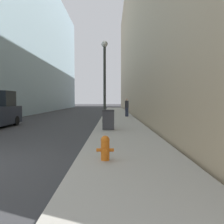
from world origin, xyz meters
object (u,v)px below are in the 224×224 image
trash_bin (110,119)px  pedestrian_on_sidewalk (128,107)px  lamppost (106,77)px  fire_hydrant (106,147)px

trash_bin → pedestrian_on_sidewalk: 10.99m
trash_bin → lamppost: lamppost is taller
fire_hydrant → pedestrian_on_sidewalk: pedestrian_on_sidewalk is taller
lamppost → pedestrian_on_sidewalk: 7.55m
trash_bin → pedestrian_on_sidewalk: (1.64, 10.86, 0.34)m
trash_bin → lamppost: (-0.32, 3.95, 2.64)m
fire_hydrant → trash_bin: size_ratio=0.61×
lamppost → pedestrian_on_sidewalk: (1.96, 6.91, -2.30)m
lamppost → pedestrian_on_sidewalk: lamppost is taller
pedestrian_on_sidewalk → lamppost: bearing=-105.8°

